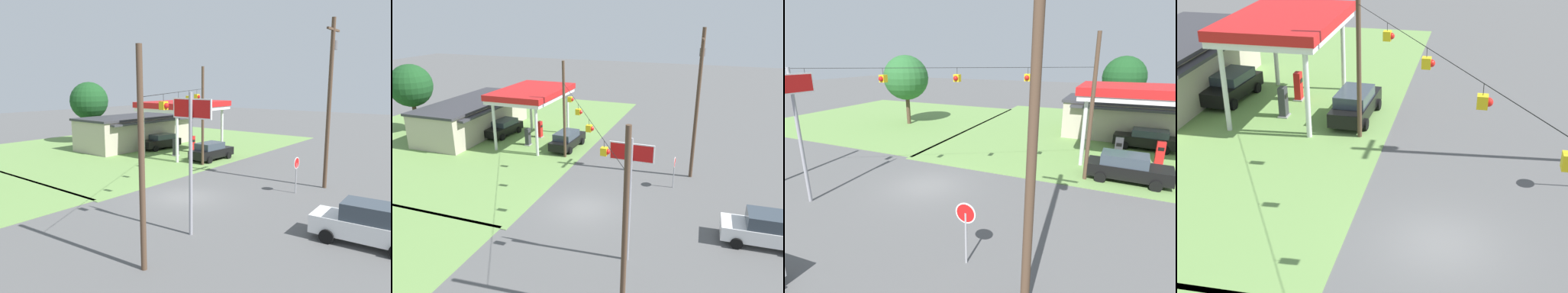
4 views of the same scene
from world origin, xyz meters
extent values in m
plane|color=#565656|center=(0.00, 0.00, 0.00)|extent=(160.00, 160.00, 0.00)
cube|color=#6B934C|center=(13.72, 17.57, 0.02)|extent=(36.00, 28.00, 0.04)
cube|color=silver|center=(11.72, 9.82, 4.83)|extent=(8.63, 5.69, 0.35)
cube|color=red|center=(11.72, 9.82, 5.28)|extent=(8.83, 5.89, 0.55)
cylinder|color=silver|center=(8.00, 7.58, 2.33)|extent=(0.28, 0.28, 4.65)
cylinder|color=silver|center=(15.43, 7.58, 2.33)|extent=(0.28, 0.28, 4.65)
cylinder|color=silver|center=(8.00, 12.07, 2.33)|extent=(0.28, 0.28, 4.65)
cylinder|color=silver|center=(15.43, 12.07, 2.33)|extent=(0.28, 0.28, 4.65)
cube|color=#B2A893|center=(12.32, 17.57, 1.70)|extent=(13.96, 5.57, 3.40)
cube|color=#333338|center=(12.32, 17.57, 3.52)|extent=(14.26, 5.87, 0.24)
cube|color=#333338|center=(12.32, 14.44, 3.15)|extent=(12.56, 0.70, 0.20)
cube|color=gray|center=(10.37, 9.82, 0.06)|extent=(0.71, 0.56, 0.12)
cube|color=#333338|center=(10.37, 9.82, 0.95)|extent=(0.55, 0.40, 1.66)
cube|color=black|center=(10.37, 9.61, 1.28)|extent=(0.39, 0.03, 0.24)
cube|color=gray|center=(13.06, 9.82, 0.06)|extent=(0.71, 0.56, 0.12)
cube|color=red|center=(13.06, 9.82, 0.95)|extent=(0.55, 0.40, 1.66)
cube|color=black|center=(13.06, 9.61, 1.28)|extent=(0.39, 0.03, 0.24)
cube|color=black|center=(11.01, 5.75, 0.73)|extent=(4.94, 2.06, 0.78)
cube|color=#333D47|center=(10.72, 5.77, 1.44)|extent=(2.75, 1.81, 0.64)
cylinder|color=black|center=(12.56, 6.63, 0.34)|extent=(0.69, 0.25, 0.68)
cylinder|color=black|center=(12.48, 4.75, 0.34)|extent=(0.69, 0.25, 0.68)
cylinder|color=black|center=(9.54, 6.76, 0.34)|extent=(0.69, 0.25, 0.68)
cylinder|color=black|center=(9.46, 4.88, 0.34)|extent=(0.69, 0.25, 0.68)
cube|color=black|center=(12.38, 13.89, 0.74)|extent=(4.98, 2.28, 0.81)
cube|color=#333D47|center=(12.67, 13.86, 1.42)|extent=(2.80, 1.94, 0.55)
cylinder|color=black|center=(10.80, 13.09, 0.34)|extent=(0.70, 0.28, 0.68)
cylinder|color=black|center=(10.97, 14.97, 0.34)|extent=(0.70, 0.28, 0.68)
cylinder|color=black|center=(13.78, 12.81, 0.34)|extent=(0.70, 0.28, 0.68)
cylinder|color=black|center=(13.95, 14.69, 0.34)|extent=(0.70, 0.28, 0.68)
cube|color=white|center=(-0.48, -11.32, 0.77)|extent=(2.09, 4.88, 0.87)
cube|color=#333D47|center=(-0.47, -11.61, 1.60)|extent=(1.83, 2.72, 0.79)
cylinder|color=black|center=(-1.50, -9.88, 0.34)|extent=(0.25, 0.69, 0.68)
cylinder|color=black|center=(0.38, -9.79, 0.34)|extent=(0.25, 0.69, 0.68)
cylinder|color=#99999E|center=(5.39, -5.34, 1.05)|extent=(0.08, 0.08, 2.10)
cylinder|color=white|center=(5.39, -5.34, 2.10)|extent=(0.80, 0.03, 0.80)
cylinder|color=red|center=(5.39, -5.34, 2.10)|extent=(0.70, 0.03, 0.70)
cylinder|color=gray|center=(-4.60, -4.23, 3.51)|extent=(0.18, 0.18, 7.01)
cube|color=white|center=(-4.50, -4.23, 6.23)|extent=(0.06, 2.29, 0.96)
cube|color=red|center=(-4.50, -4.23, 6.23)|extent=(0.07, 2.17, 0.84)
cylinder|color=#4C3828|center=(7.97, -6.41, 5.88)|extent=(0.28, 0.28, 11.77)
cube|color=#4C3828|center=(7.97, -6.41, 10.97)|extent=(2.20, 0.14, 0.14)
cylinder|color=#59595B|center=(8.32, -6.41, 9.97)|extent=(0.44, 0.44, 0.60)
cylinder|color=#4C3828|center=(-8.55, -5.00, 4.43)|extent=(0.24, 0.24, 8.86)
cylinder|color=#4C3828|center=(8.55, 5.00, 4.43)|extent=(0.24, 0.24, 8.86)
cylinder|color=black|center=(0.00, 0.00, 6.91)|extent=(17.12, 10.02, 0.02)
cylinder|color=black|center=(-5.13, -3.00, 6.73)|extent=(0.02, 0.02, 0.35)
cube|color=yellow|center=(-5.13, -3.00, 6.36)|extent=(0.32, 0.32, 0.40)
sphere|color=red|center=(-5.13, -3.17, 6.36)|extent=(0.28, 0.28, 0.28)
cylinder|color=black|center=(-1.71, -1.00, 6.73)|extent=(0.02, 0.02, 0.35)
cube|color=yellow|center=(-1.71, -1.00, 6.36)|extent=(0.32, 0.32, 0.40)
sphere|color=red|center=(-1.71, -1.17, 6.36)|extent=(0.28, 0.28, 0.28)
cylinder|color=black|center=(1.71, 1.00, 6.73)|extent=(0.02, 0.02, 0.35)
cube|color=yellow|center=(1.71, 1.00, 6.36)|extent=(0.32, 0.32, 0.40)
sphere|color=red|center=(1.71, 0.83, 6.36)|extent=(0.28, 0.28, 0.28)
cylinder|color=black|center=(5.13, 3.00, 6.73)|extent=(0.02, 0.02, 0.35)
cube|color=yellow|center=(5.13, 3.00, 6.36)|extent=(0.32, 0.32, 0.40)
sphere|color=red|center=(5.13, 2.83, 6.36)|extent=(0.28, 0.28, 0.28)
cylinder|color=#4C3828|center=(10.24, 23.75, 1.71)|extent=(0.44, 0.44, 3.41)
sphere|color=#19471E|center=(10.24, 23.75, 5.25)|extent=(4.60, 4.60, 4.60)
camera|label=1|loc=(-18.53, -15.49, 7.44)|focal=35.00mm
camera|label=2|loc=(-21.88, -8.15, 12.85)|focal=35.00mm
camera|label=3|loc=(9.91, -14.06, 7.54)|focal=28.00mm
camera|label=4|loc=(-16.74, -0.78, 12.06)|focal=50.00mm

